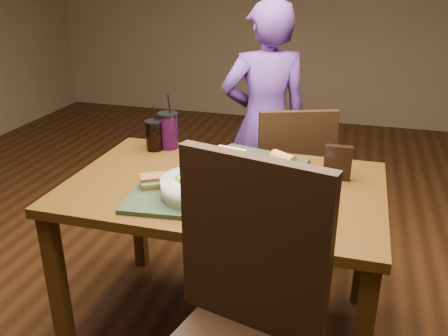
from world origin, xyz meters
The scene contains 16 objects.
ground centered at (0.00, 0.00, 0.00)m, with size 6.00×6.00×0.00m, color #381C0B.
dining_table centered at (0.00, 0.00, 0.66)m, with size 1.30×0.85×0.75m.
chair_near centered at (0.24, -0.66, 0.61)m, with size 0.58×0.58×1.10m.
chair_far centered at (0.23, 0.67, 0.51)m, with size 0.51×0.52×0.93m.
diner centered at (-0.02, 0.97, 0.72)m, with size 0.53×0.35×1.44m, color #593084.
tray_near centered at (-0.11, -0.19, 0.76)m, with size 0.42×0.32×0.02m, color #232F1C.
tray_far centered at (0.08, 0.23, 0.76)m, with size 0.42×0.32×0.02m, color #232F1C.
salad_bowl centered at (-0.06, -0.18, 0.81)m, with size 0.26×0.26×0.09m.
soup_bowl centered at (0.33, -0.19, 0.79)m, with size 0.22×0.22×0.08m.
sandwich_near centered at (-0.25, -0.14, 0.79)m, with size 0.12×0.11×0.05m.
sandwich_far centered at (-0.03, 0.20, 0.80)m, with size 0.15×0.10×0.06m.
baguette_near centered at (0.04, -0.30, 0.80)m, with size 0.06×0.06×0.11m, color #AD7533.
baguette_far centered at (0.21, 0.23, 0.80)m, with size 0.06×0.06×0.12m, color #AD7533.
cup_cola centered at (-0.44, 0.29, 0.83)m, with size 0.09×0.09×0.23m.
cup_berry centered at (-0.38, 0.34, 0.84)m, with size 0.10×0.10×0.28m.
chip_bag centered at (0.45, 0.18, 0.82)m, with size 0.11×0.04×0.15m, color black.
Camera 1 is at (0.50, -1.72, 1.57)m, focal length 38.00 mm.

